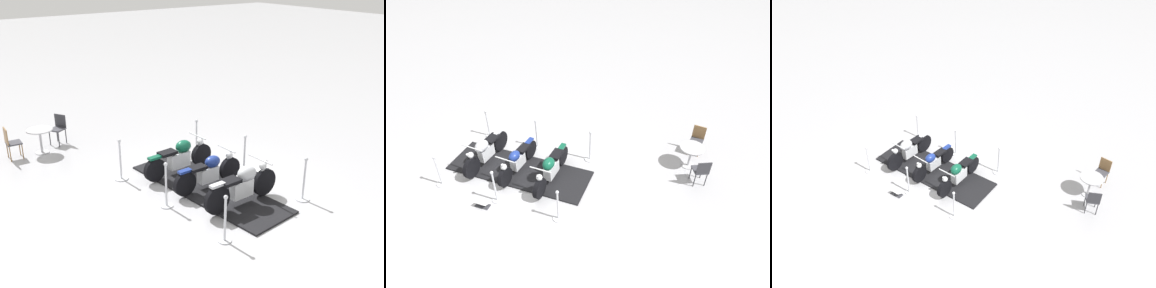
{
  "view_description": "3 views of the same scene",
  "coord_description": "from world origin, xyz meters",
  "views": [
    {
      "loc": [
        7.91,
        -6.23,
        5.25
      ],
      "look_at": [
        -0.82,
        0.11,
        0.91
      ],
      "focal_mm": 42.45,
      "sensor_mm": 36.0,
      "label": 1
    },
    {
      "loc": [
        -5.02,
        6.19,
        7.08
      ],
      "look_at": [
        -1.37,
        -1.39,
        0.56
      ],
      "focal_mm": 31.3,
      "sensor_mm": 36.0,
      "label": 2
    },
    {
      "loc": [
        -7.67,
        7.17,
        8.88
      ],
      "look_at": [
        -0.43,
        -1.15,
        0.81
      ],
      "focal_mm": 35.58,
      "sensor_mm": 36.0,
      "label": 3
    }
  ],
  "objects": [
    {
      "name": "stanchion_right_front",
      "position": [
        1.75,
        1.48,
        0.34
      ],
      "size": [
        0.34,
        0.34,
        1.09
      ],
      "color": "silver",
      "rests_on": "ground_plane"
    },
    {
      "name": "cafe_table",
      "position": [
        -4.7,
        -2.56,
        0.56
      ],
      "size": [
        0.76,
        0.76,
        0.74
      ],
      "color": "#B7B7BC",
      "rests_on": "ground_plane"
    },
    {
      "name": "cafe_chair_across_table",
      "position": [
        -4.74,
        -3.38,
        0.54
      ],
      "size": [
        0.42,
        0.42,
        0.94
      ],
      "rotation": [
        0.0,
        0.0,
        1.52
      ],
      "color": "olive",
      "rests_on": "ground_plane"
    },
    {
      "name": "stanchion_right_rear",
      "position": [
        -2.0,
        1.13,
        0.35
      ],
      "size": [
        0.31,
        0.31,
        1.05
      ],
      "color": "silver",
      "rests_on": "ground_plane"
    },
    {
      "name": "motorcycle_forest",
      "position": [
        -1.11,
        -0.07,
        0.5
      ],
      "size": [
        0.65,
        2.17,
        0.91
      ],
      "rotation": [
        0.0,
        0.0,
        -4.64
      ],
      "color": "black",
      "rests_on": "display_platform"
    },
    {
      "name": "stanchion_right_mid",
      "position": [
        -0.12,
        1.3,
        0.41
      ],
      "size": [
        0.28,
        0.28,
        1.11
      ],
      "color": "silver",
      "rests_on": "ground_plane"
    },
    {
      "name": "display_platform",
      "position": [
        0.0,
        0.0,
        0.02
      ],
      "size": [
        4.55,
        1.87,
        0.05
      ],
      "primitive_type": "cube",
      "rotation": [
        0.0,
        0.0,
        -3.05
      ],
      "color": "black",
      "rests_on": "ground_plane"
    },
    {
      "name": "motorcycle_chrome",
      "position": [
        1.11,
        0.14,
        0.54
      ],
      "size": [
        0.76,
        2.14,
        0.99
      ],
      "rotation": [
        0.0,
        0.0,
        -4.69
      ],
      "color": "black",
      "rests_on": "display_platform"
    },
    {
      "name": "stanchion_left_front",
      "position": [
        2.0,
        -1.13,
        0.38
      ],
      "size": [
        0.29,
        0.29,
        1.05
      ],
      "color": "silver",
      "rests_on": "ground_plane"
    },
    {
      "name": "stanchion_left_mid",
      "position": [
        0.12,
        -1.3,
        0.38
      ],
      "size": [
        0.3,
        0.3,
        1.11
      ],
      "color": "silver",
      "rests_on": "ground_plane"
    },
    {
      "name": "motorcycle_navy",
      "position": [
        -0.0,
        0.03,
        0.47
      ],
      "size": [
        0.64,
        2.03,
        0.89
      ],
      "rotation": [
        0.0,
        0.0,
        -4.69
      ],
      "color": "black",
      "rests_on": "display_platform"
    },
    {
      "name": "ground_plane",
      "position": [
        0.0,
        0.0,
        0.0
      ],
      "size": [
        80.0,
        80.0,
        0.0
      ],
      "primitive_type": "plane",
      "color": "#B2B2B7"
    },
    {
      "name": "info_placard",
      "position": [
        0.12,
        1.66,
        0.07
      ],
      "size": [
        0.43,
        0.27,
        0.2
      ],
      "rotation": [
        0.0,
        0.0,
        0.1
      ],
      "color": "#333338",
      "rests_on": "ground_plane"
    },
    {
      "name": "stanchion_left_rear",
      "position": [
        -1.75,
        -1.48,
        0.34
      ],
      "size": [
        0.35,
        0.35,
        1.11
      ],
      "color": "silver",
      "rests_on": "ground_plane"
    },
    {
      "name": "cafe_chair_near_table",
      "position": [
        -5.11,
        -1.85,
        0.54
      ],
      "size": [
        0.55,
        0.55,
        0.91
      ],
      "rotation": [
        0.0,
        0.0,
        -1.04
      ],
      "color": "#2D2D33",
      "rests_on": "ground_plane"
    }
  ]
}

